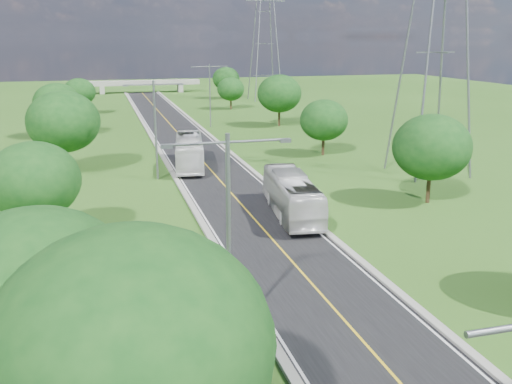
% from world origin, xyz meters
% --- Properties ---
extents(ground, '(260.00, 260.00, 0.00)m').
position_xyz_m(ground, '(0.00, 60.00, 0.00)').
color(ground, '#2A5016').
rests_on(ground, ground).
extents(road, '(8.00, 150.00, 0.06)m').
position_xyz_m(road, '(0.00, 66.00, 0.03)').
color(road, black).
rests_on(road, ground).
extents(curb_left, '(0.50, 150.00, 0.22)m').
position_xyz_m(curb_left, '(-4.25, 66.00, 0.11)').
color(curb_left, gray).
rests_on(curb_left, ground).
extents(curb_right, '(0.50, 150.00, 0.22)m').
position_xyz_m(curb_right, '(4.25, 66.00, 0.11)').
color(curb_right, gray).
rests_on(curb_right, ground).
extents(speed_limit_sign, '(0.55, 0.09, 2.40)m').
position_xyz_m(speed_limit_sign, '(5.20, 37.98, 1.60)').
color(speed_limit_sign, slate).
rests_on(speed_limit_sign, ground).
extents(overpass, '(30.00, 3.00, 3.20)m').
position_xyz_m(overpass, '(0.00, 140.00, 2.41)').
color(overpass, gray).
rests_on(overpass, ground).
extents(streetlight_near_left, '(5.90, 0.25, 10.00)m').
position_xyz_m(streetlight_near_left, '(-6.00, 12.00, 5.94)').
color(streetlight_near_left, slate).
rests_on(streetlight_near_left, ground).
extents(streetlight_mid_left, '(5.90, 0.25, 10.00)m').
position_xyz_m(streetlight_mid_left, '(-6.00, 45.00, 5.94)').
color(streetlight_mid_left, slate).
rests_on(streetlight_mid_left, ground).
extents(streetlight_far_right, '(5.90, 0.25, 10.00)m').
position_xyz_m(streetlight_far_right, '(6.00, 78.00, 5.94)').
color(streetlight_far_right, slate).
rests_on(streetlight_far_right, ground).
extents(power_tower_near, '(9.00, 6.40, 28.00)m').
position_xyz_m(power_tower_near, '(22.00, 40.00, 14.01)').
color(power_tower_near, slate).
rests_on(power_tower_near, ground).
extents(power_tower_far, '(9.00, 6.40, 28.00)m').
position_xyz_m(power_tower_far, '(26.00, 115.00, 14.01)').
color(power_tower_far, slate).
rests_on(power_tower_far, ground).
extents(tree_la, '(7.14, 7.14, 8.30)m').
position_xyz_m(tree_la, '(-14.00, 8.00, 5.27)').
color(tree_la, black).
rests_on(tree_la, ground).
extents(tree_lb, '(6.30, 6.30, 7.33)m').
position_xyz_m(tree_lb, '(-16.00, 28.00, 4.64)').
color(tree_lb, black).
rests_on(tree_lb, ground).
extents(tree_lc, '(7.56, 7.56, 8.79)m').
position_xyz_m(tree_lc, '(-15.00, 50.00, 5.58)').
color(tree_lc, black).
rests_on(tree_lc, ground).
extents(tree_ld, '(6.72, 6.72, 7.82)m').
position_xyz_m(tree_ld, '(-17.00, 74.00, 4.95)').
color(tree_ld, black).
rests_on(tree_ld, ground).
extents(tree_le, '(5.88, 5.88, 6.84)m').
position_xyz_m(tree_le, '(-14.50, 98.00, 4.33)').
color(tree_le, black).
rests_on(tree_le, ground).
extents(tree_lf, '(7.98, 7.98, 9.28)m').
position_xyz_m(tree_lf, '(-11.00, 2.00, 5.89)').
color(tree_lf, black).
rests_on(tree_lf, ground).
extents(tree_rb, '(6.72, 6.72, 7.82)m').
position_xyz_m(tree_rb, '(16.00, 30.00, 4.95)').
color(tree_rb, black).
rests_on(tree_rb, ground).
extents(tree_rc, '(5.88, 5.88, 6.84)m').
position_xyz_m(tree_rc, '(15.00, 52.00, 4.33)').
color(tree_rc, black).
rests_on(tree_rc, ground).
extents(tree_rd, '(7.14, 7.14, 8.30)m').
position_xyz_m(tree_rd, '(17.00, 76.00, 5.27)').
color(tree_rd, black).
rests_on(tree_rd, ground).
extents(tree_re, '(5.46, 5.46, 6.35)m').
position_xyz_m(tree_re, '(14.50, 100.00, 4.02)').
color(tree_re, black).
rests_on(tree_re, ground).
extents(tree_rf, '(6.30, 6.30, 7.33)m').
position_xyz_m(tree_rf, '(18.00, 120.00, 4.64)').
color(tree_rf, black).
rests_on(tree_rf, ground).
extents(bus_outbound, '(4.27, 12.25, 3.34)m').
position_xyz_m(bus_outbound, '(3.20, 29.53, 1.73)').
color(bus_outbound, silver).
rests_on(bus_outbound, road).
extents(bus_inbound, '(4.68, 12.63, 3.44)m').
position_xyz_m(bus_inbound, '(-1.95, 49.62, 1.78)').
color(bus_inbound, silver).
rests_on(bus_inbound, road).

